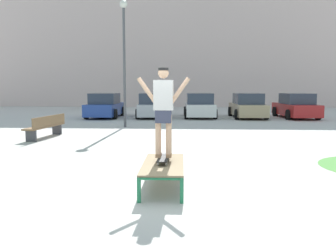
% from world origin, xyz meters
% --- Properties ---
extents(ground_plane, '(120.00, 120.00, 0.00)m').
position_xyz_m(ground_plane, '(0.00, 0.00, 0.00)').
color(ground_plane, '#B7B5AD').
extents(building_facade, '(39.20, 4.00, 15.83)m').
position_xyz_m(building_facade, '(-0.85, 29.30, 7.91)').
color(building_facade, beige).
rests_on(building_facade, ground).
extents(skate_box, '(0.80, 1.91, 0.46)m').
position_xyz_m(skate_box, '(0.28, 0.37, 0.41)').
color(skate_box, '#237A4C').
rests_on(skate_box, ground).
extents(skateboard, '(0.22, 0.80, 0.09)m').
position_xyz_m(skateboard, '(0.27, 0.47, 0.54)').
color(skateboard, black).
rests_on(skateboard, skate_box).
extents(skater, '(1.00, 0.29, 1.69)m').
position_xyz_m(skater, '(0.27, 0.47, 1.53)').
color(skater, tan).
rests_on(skater, skateboard).
extents(car_blue, '(1.93, 4.21, 1.50)m').
position_xyz_m(car_blue, '(-4.46, 15.60, 0.69)').
color(car_blue, '#28479E').
rests_on(car_blue, ground).
extents(car_silver, '(2.17, 4.32, 1.50)m').
position_xyz_m(car_silver, '(-1.52, 15.80, 0.69)').
color(car_silver, '#B7BABF').
rests_on(car_silver, ground).
extents(car_white, '(2.01, 4.25, 1.50)m').
position_xyz_m(car_white, '(1.41, 15.97, 0.69)').
color(car_white, silver).
rests_on(car_white, ground).
extents(car_tan, '(2.02, 4.25, 1.50)m').
position_xyz_m(car_tan, '(4.34, 15.85, 0.69)').
color(car_tan, tan).
rests_on(car_tan, ground).
extents(car_red, '(2.11, 4.29, 1.50)m').
position_xyz_m(car_red, '(7.27, 15.90, 0.69)').
color(car_red, red).
rests_on(car_red, ground).
extents(park_bench, '(0.68, 2.43, 0.83)m').
position_xyz_m(park_bench, '(-4.55, 6.64, 0.45)').
color(park_bench, brown).
rests_on(park_bench, ground).
extents(light_post, '(0.36, 0.36, 5.83)m').
position_xyz_m(light_post, '(-2.27, 10.38, 3.83)').
color(light_post, '#4C4C51').
rests_on(light_post, ground).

